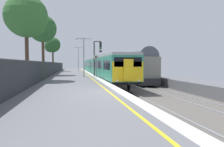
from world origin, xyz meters
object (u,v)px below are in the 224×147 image
background_tree_centre (43,30)px  platform_lamp_far (78,57)px  background_tree_left (28,18)px  background_tree_right (52,46)px  speed_limit_sign (96,63)px  freight_train_adjacent_track (123,65)px  commuter_train_at_platform (98,66)px  platform_lamp_mid (84,54)px  signal_gantry (96,54)px

background_tree_centre → platform_lamp_far: bearing=73.9°
background_tree_left → background_tree_centre: bearing=89.4°
background_tree_right → speed_limit_sign: bearing=-71.8°
freight_train_adjacent_track → background_tree_centre: size_ratio=2.99×
freight_train_adjacent_track → speed_limit_sign: bearing=-119.4°
freight_train_adjacent_track → speed_limit_sign: freight_train_adjacent_track is taller
speed_limit_sign → background_tree_right: (-7.08, 21.57, 3.83)m
commuter_train_at_platform → background_tree_left: size_ratio=5.01×
platform_lamp_mid → background_tree_left: size_ratio=0.57×
speed_limit_sign → background_tree_right: background_tree_right is taller
platform_lamp_far → commuter_train_at_platform: bearing=-76.4°
platform_lamp_mid → platform_lamp_far: bearing=90.0°
signal_gantry → background_tree_centre: 9.25m
platform_lamp_mid → background_tree_right: (-5.70, 20.36, 2.66)m
background_tree_left → background_tree_right: size_ratio=1.15×
platform_lamp_far → speed_limit_sign: bearing=-87.0°
platform_lamp_mid → background_tree_left: bearing=-147.2°
background_tree_left → background_tree_centre: background_tree_centre is taller
commuter_train_at_platform → freight_train_adjacent_track: (4.00, -2.99, 0.25)m
freight_train_adjacent_track → background_tree_left: 18.80m
platform_lamp_mid → background_tree_centre: (-5.58, 6.17, 3.72)m
signal_gantry → speed_limit_sign: (-0.38, -3.13, -1.20)m
signal_gantry → background_tree_right: size_ratio=0.64×
freight_train_adjacent_track → background_tree_right: 17.58m
freight_train_adjacent_track → speed_limit_sign: (-5.85, -10.38, 0.23)m
platform_lamp_mid → background_tree_right: background_tree_right is taller
signal_gantry → background_tree_right: background_tree_right is taller
signal_gantry → background_tree_centre: background_tree_centre is taller
signal_gantry → freight_train_adjacent_track: bearing=53.0°
commuter_train_at_platform → speed_limit_sign: commuter_train_at_platform is taller
commuter_train_at_platform → background_tree_right: 12.86m
freight_train_adjacent_track → platform_lamp_mid: (-7.23, -9.17, 1.39)m
signal_gantry → speed_limit_sign: bearing=-97.0°
platform_lamp_far → freight_train_adjacent_track: bearing=-66.1°
signal_gantry → background_tree_right: (-7.46, 18.44, 2.63)m
speed_limit_sign → background_tree_centre: background_tree_centre is taller
platform_lamp_far → background_tree_centre: background_tree_centre is taller
platform_lamp_mid → speed_limit_sign: bearing=-41.2°
commuter_train_at_platform → platform_lamp_mid: (-3.22, -12.16, 1.64)m
background_tree_left → platform_lamp_far: bearing=79.0°
speed_limit_sign → platform_lamp_mid: (-1.38, 1.21, 1.16)m
background_tree_centre → platform_lamp_mid: bearing=-47.9°
commuter_train_at_platform → freight_train_adjacent_track: freight_train_adjacent_track is taller
commuter_train_at_platform → background_tree_right: (-8.93, 8.20, 4.30)m
platform_lamp_far → background_tree_right: 7.99m
background_tree_left → background_tree_centre: 9.85m
background_tree_right → background_tree_centre: bearing=-89.5°
background_tree_right → background_tree_left: bearing=-90.0°
signal_gantry → platform_lamp_mid: size_ratio=0.97×
platform_lamp_mid → background_tree_left: 7.52m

